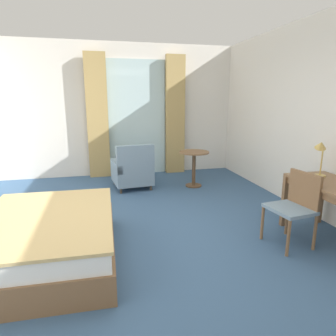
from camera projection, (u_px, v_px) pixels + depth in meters
name	position (u px, v px, depth m)	size (l,w,h in m)	color
ground	(142.00, 245.00, 3.55)	(5.82, 7.35, 0.10)	#38567A
wall_back	(118.00, 111.00, 6.45)	(5.42, 0.12, 2.85)	silver
balcony_glass_door	(137.00, 118.00, 6.50)	(1.27, 0.02, 2.51)	silver
curtain_panel_left	(97.00, 117.00, 6.20)	(0.45, 0.10, 2.62)	tan
curtain_panel_right	(175.00, 116.00, 6.59)	(0.43, 0.10, 2.62)	tan
bed	(6.00, 241.00, 2.99)	(2.12, 1.84, 1.10)	brown
desk_chair	(295.00, 204.00, 3.39)	(0.48, 0.52, 0.86)	gray
desk_lamp	(321.00, 150.00, 3.73)	(0.21, 0.26, 0.46)	tan
armchair_by_window	(133.00, 171.00, 5.58)	(0.77, 0.83, 0.87)	gray
round_cafe_table	(194.00, 161.00, 5.67)	(0.57, 0.57, 0.69)	brown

